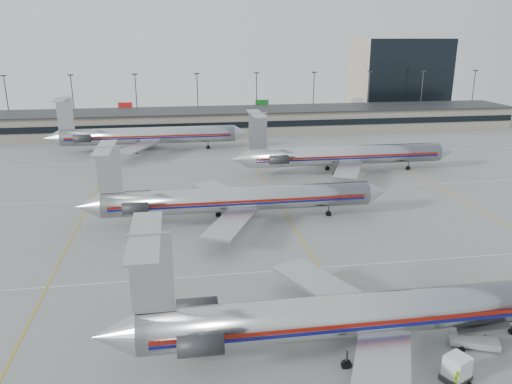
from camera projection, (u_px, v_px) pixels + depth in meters
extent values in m
plane|color=gray|center=(348.00, 313.00, 48.18)|extent=(260.00, 260.00, 0.00)
cube|color=silver|center=(319.00, 268.00, 57.60)|extent=(160.00, 0.15, 0.02)
cube|color=gray|center=(233.00, 121.00, 139.68)|extent=(160.00, 16.00, 6.00)
cube|color=black|center=(236.00, 125.00, 131.98)|extent=(160.00, 0.20, 1.60)
cube|color=#2D2D30|center=(233.00, 110.00, 138.75)|extent=(162.00, 17.00, 0.30)
cylinder|color=#38383D|center=(7.00, 103.00, 142.07)|extent=(0.30, 0.30, 15.00)
cube|color=#2D2D30|center=(3.00, 76.00, 139.81)|extent=(1.60, 0.40, 0.35)
cylinder|color=#38383D|center=(73.00, 102.00, 144.77)|extent=(0.30, 0.30, 15.00)
cube|color=#2D2D30|center=(70.00, 75.00, 142.51)|extent=(1.60, 0.40, 0.35)
cylinder|color=#38383D|center=(137.00, 101.00, 147.48)|extent=(0.30, 0.30, 15.00)
cube|color=#2D2D30|center=(135.00, 74.00, 145.22)|extent=(1.60, 0.40, 0.35)
cylinder|color=#38383D|center=(198.00, 99.00, 150.18)|extent=(0.30, 0.30, 15.00)
cube|color=#2D2D30|center=(197.00, 74.00, 147.92)|extent=(1.60, 0.40, 0.35)
cylinder|color=#38383D|center=(257.00, 98.00, 152.89)|extent=(0.30, 0.30, 15.00)
cube|color=#2D2D30|center=(257.00, 73.00, 150.63)|extent=(1.60, 0.40, 0.35)
cylinder|color=#38383D|center=(313.00, 97.00, 155.60)|extent=(0.30, 0.30, 15.00)
cube|color=#2D2D30|center=(314.00, 72.00, 153.34)|extent=(1.60, 0.40, 0.35)
cylinder|color=#38383D|center=(368.00, 96.00, 158.30)|extent=(0.30, 0.30, 15.00)
cube|color=#2D2D30|center=(370.00, 72.00, 156.04)|extent=(1.60, 0.40, 0.35)
cylinder|color=#38383D|center=(421.00, 95.00, 161.01)|extent=(0.30, 0.30, 15.00)
cube|color=#2D2D30|center=(424.00, 71.00, 158.75)|extent=(1.60, 0.40, 0.35)
cylinder|color=#38383D|center=(473.00, 94.00, 163.71)|extent=(0.30, 0.30, 15.00)
cube|color=#2D2D30|center=(476.00, 70.00, 161.45)|extent=(1.60, 0.40, 0.35)
cube|color=tan|center=(399.00, 76.00, 174.46)|extent=(30.00, 20.00, 25.00)
cylinder|color=#B9B9BE|center=(372.00, 313.00, 41.75)|extent=(38.62, 3.57, 3.57)
cone|color=#B5B4B9|center=(114.00, 336.00, 38.59)|extent=(3.48, 3.57, 3.57)
cube|color=maroon|center=(381.00, 323.00, 40.01)|extent=(36.69, 0.05, 0.34)
cube|color=#0D0F60|center=(380.00, 327.00, 40.13)|extent=(36.69, 0.05, 0.27)
cube|color=#B5B4B9|center=(326.00, 287.00, 48.12)|extent=(8.98, 13.09, 0.31)
cube|color=#B5B4B9|center=(381.00, 377.00, 35.37)|extent=(8.98, 13.09, 0.31)
cube|color=#B5B4B9|center=(151.00, 274.00, 37.56)|extent=(3.28, 0.24, 6.57)
cube|color=#B5B4B9|center=(145.00, 236.00, 36.59)|extent=(2.32, 10.14, 0.17)
cylinder|color=#2D2D30|center=(197.00, 307.00, 42.08)|extent=(3.48, 1.64, 1.64)
cylinder|color=#2D2D30|center=(200.00, 345.00, 36.89)|extent=(3.48, 1.64, 1.64)
cylinder|color=#2D2D30|center=(347.00, 360.00, 39.90)|extent=(0.19, 0.19, 1.59)
cylinder|color=#2D2D30|center=(329.00, 328.00, 44.27)|extent=(0.19, 0.19, 1.59)
cylinder|color=#B9B9BE|center=(239.00, 199.00, 71.29)|extent=(38.18, 3.53, 3.53)
cone|color=#B9B9BE|center=(376.00, 192.00, 74.39)|extent=(3.05, 3.53, 3.53)
cone|color=#B5B4B9|center=(88.00, 206.00, 68.17)|extent=(3.44, 3.53, 3.53)
cube|color=maroon|center=(241.00, 202.00, 69.58)|extent=(36.27, 0.05, 0.33)
cube|color=#0D0F60|center=(241.00, 204.00, 69.69)|extent=(36.27, 0.05, 0.27)
cube|color=#B5B4B9|center=(222.00, 192.00, 77.59)|extent=(8.88, 12.94, 0.31)
cube|color=#B5B4B9|center=(231.00, 222.00, 64.99)|extent=(8.88, 12.94, 0.31)
cube|color=#B5B4B9|center=(109.00, 170.00, 67.15)|extent=(3.25, 0.24, 6.49)
cube|color=#B5B4B9|center=(105.00, 148.00, 66.20)|extent=(2.29, 10.02, 0.17)
cylinder|color=#2D2D30|center=(138.00, 196.00, 71.62)|extent=(3.44, 1.62, 1.62)
cylinder|color=#2D2D30|center=(135.00, 208.00, 66.49)|extent=(3.44, 1.62, 1.62)
cylinder|color=#2D2D30|center=(329.00, 211.00, 74.06)|extent=(0.19, 0.19, 1.57)
cylinder|color=#2D2D30|center=(221.00, 222.00, 69.46)|extent=(0.19, 0.19, 1.57)
cylinder|color=#2D2D30|center=(218.00, 211.00, 73.78)|extent=(0.19, 0.19, 1.57)
cylinder|color=black|center=(328.00, 214.00, 74.20)|extent=(0.86, 0.29, 0.86)
cylinder|color=#B9B9BE|center=(347.00, 155.00, 96.99)|extent=(38.02, 3.70, 3.70)
cone|color=#B9B9BE|center=(445.00, 151.00, 100.09)|extent=(3.20, 3.70, 3.70)
cone|color=#B5B4B9|center=(241.00, 159.00, 93.86)|extent=(3.60, 3.70, 3.70)
cube|color=maroon|center=(350.00, 157.00, 95.19)|extent=(36.12, 0.05, 0.35)
cube|color=#0D0F60|center=(350.00, 159.00, 95.31)|extent=(36.12, 0.05, 0.28)
cube|color=#B5B4B9|center=(326.00, 153.00, 103.59)|extent=(9.31, 13.57, 0.32)
cube|color=#B5B4B9|center=(348.00, 170.00, 90.38)|extent=(9.31, 13.57, 0.32)
cube|color=#B5B4B9|center=(258.00, 131.00, 92.80)|extent=(3.40, 0.25, 6.80)
cube|color=#B5B4B9|center=(256.00, 114.00, 91.80)|extent=(2.40, 10.51, 0.18)
cylinder|color=#2D2D30|center=(273.00, 153.00, 97.49)|extent=(3.60, 1.70, 1.70)
cylinder|color=#2D2D30|center=(279.00, 160.00, 92.11)|extent=(3.60, 1.70, 1.70)
cylinder|color=#2D2D30|center=(408.00, 166.00, 99.74)|extent=(0.20, 0.20, 1.65)
cylinder|color=#2D2D30|center=(335.00, 172.00, 95.07)|extent=(0.20, 0.20, 1.65)
cylinder|color=#2D2D30|center=(327.00, 166.00, 99.60)|extent=(0.20, 0.20, 1.65)
cylinder|color=black|center=(408.00, 168.00, 99.89)|extent=(0.90, 0.30, 0.90)
cylinder|color=#B9B9BE|center=(150.00, 136.00, 115.56)|extent=(39.46, 3.84, 3.84)
cone|color=#B9B9BE|center=(241.00, 133.00, 118.78)|extent=(3.32, 3.84, 3.84)
cone|color=#B5B4B9|center=(52.00, 138.00, 112.32)|extent=(3.74, 3.84, 3.84)
cube|color=maroon|center=(149.00, 136.00, 113.70)|extent=(37.48, 0.05, 0.36)
cube|color=#0D0F60|center=(149.00, 138.00, 113.82)|extent=(37.48, 0.05, 0.29)
cube|color=#B5B4B9|center=(142.00, 134.00, 122.41)|extent=(9.66, 14.08, 0.33)
cube|color=#B5B4B9|center=(139.00, 147.00, 108.71)|extent=(9.66, 14.08, 0.33)
cube|color=#B5B4B9|center=(65.00, 114.00, 111.21)|extent=(3.53, 0.26, 7.06)
cube|color=#B5B4B9|center=(62.00, 99.00, 110.17)|extent=(2.49, 10.90, 0.19)
cylinder|color=#2D2D30|center=(86.00, 134.00, 116.08)|extent=(3.74, 1.77, 1.77)
cylinder|color=#2D2D30|center=(82.00, 139.00, 110.50)|extent=(3.74, 1.77, 1.77)
cylinder|color=#2D2D30|center=(208.00, 145.00, 118.42)|extent=(0.21, 0.21, 1.71)
cylinder|color=#2D2D30|center=(136.00, 150.00, 113.57)|extent=(0.21, 0.21, 1.71)
cylinder|color=#2D2D30|center=(137.00, 146.00, 118.27)|extent=(0.21, 0.21, 1.71)
cylinder|color=black|center=(208.00, 147.00, 118.57)|extent=(0.93, 0.31, 0.93)
cube|color=#2D2D30|center=(456.00, 377.00, 38.62)|extent=(2.54, 2.38, 0.34)
cube|color=white|center=(457.00, 366.00, 38.32)|extent=(2.19, 2.14, 1.69)
cylinder|color=black|center=(460.00, 372.00, 39.42)|extent=(0.27, 0.13, 0.27)
cylinder|color=black|center=(470.00, 384.00, 38.15)|extent=(0.27, 0.13, 0.27)
cylinder|color=black|center=(441.00, 374.00, 39.18)|extent=(0.27, 0.13, 0.27)
cube|color=gray|center=(474.00, 342.00, 42.74)|extent=(4.27, 2.92, 0.56)
cube|color=#2D2D30|center=(483.00, 328.00, 42.46)|extent=(4.15, 2.53, 1.44)
cylinder|color=black|center=(485.00, 338.00, 43.61)|extent=(0.56, 0.18, 0.56)
cylinder|color=black|center=(493.00, 347.00, 42.45)|extent=(0.56, 0.18, 0.56)
cylinder|color=black|center=(454.00, 341.00, 43.17)|extent=(0.56, 0.18, 0.56)
cylinder|color=black|center=(462.00, 350.00, 42.01)|extent=(0.56, 0.18, 0.56)
imported|color=#B3EC16|center=(458.00, 380.00, 37.49)|extent=(0.99, 0.96, 1.61)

